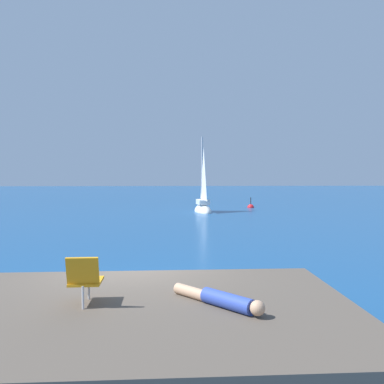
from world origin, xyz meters
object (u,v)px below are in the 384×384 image
beach_chair (85,278)px  person_sunbather (221,299)px  marker_buoy (251,208)px  sailboat_near (203,207)px

beach_chair → person_sunbather: bearing=-94.9°
person_sunbather → marker_buoy: person_sunbather is taller
sailboat_near → person_sunbather: 23.32m
person_sunbather → marker_buoy: (5.60, 26.76, -0.93)m
beach_chair → marker_buoy: size_ratio=0.71×
person_sunbather → beach_chair: 2.12m
sailboat_near → marker_buoy: 5.50m
person_sunbather → beach_chair: (-2.09, 0.13, 0.33)m
marker_buoy → beach_chair: bearing=-106.1°
sailboat_near → marker_buoy: bearing=-58.4°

